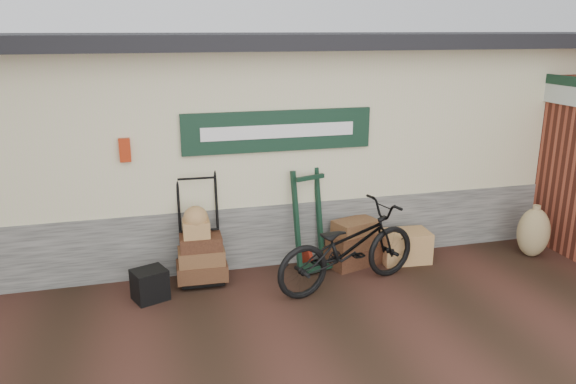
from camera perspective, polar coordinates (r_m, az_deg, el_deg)
The scene contains 10 objects.
ground at distance 7.38m, azimuth 3.25°, elevation -10.09°, with size 80.00×80.00×0.00m, color black.
station_building at distance 9.39m, azimuth -1.85°, elevation 6.11°, with size 14.40×4.10×3.20m.
brick_outbuilding at distance 10.28m, azimuth 26.87°, elevation 3.47°, with size 1.71×4.51×2.62m.
porter_trolley at distance 7.55m, azimuth -9.03°, elevation -3.04°, with size 0.80×0.60×1.60m, color black, non-canonical shape.
green_barrow at distance 7.86m, azimuth 2.23°, elevation -2.84°, with size 0.50×0.43×1.40m, color black, non-canonical shape.
suitcase_stack at distance 8.11m, azimuth 6.63°, elevation -5.08°, with size 0.75×0.47×0.67m, color #361C11, non-canonical shape.
wicker_hamper at distance 8.37m, azimuth 11.77°, elevation -5.41°, with size 0.69×0.45×0.45m, color olive.
black_trunk at distance 7.30m, azimuth -13.86°, elevation -9.13°, with size 0.40×0.34×0.40m, color black.
bicycle at distance 7.32m, azimuth 6.12°, elevation -5.13°, with size 2.10×0.73×1.22m, color black.
burlap_sack_left at distance 9.07m, azimuth 23.67°, elevation -3.78°, with size 0.47×0.39×0.75m, color #866748.
Camera 1 is at (-2.10, -6.27, 3.27)m, focal length 35.00 mm.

